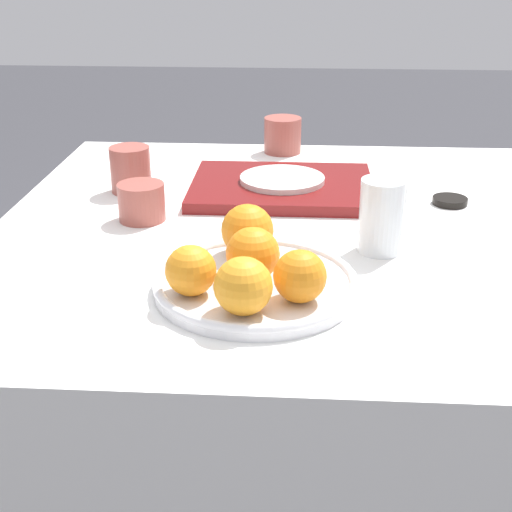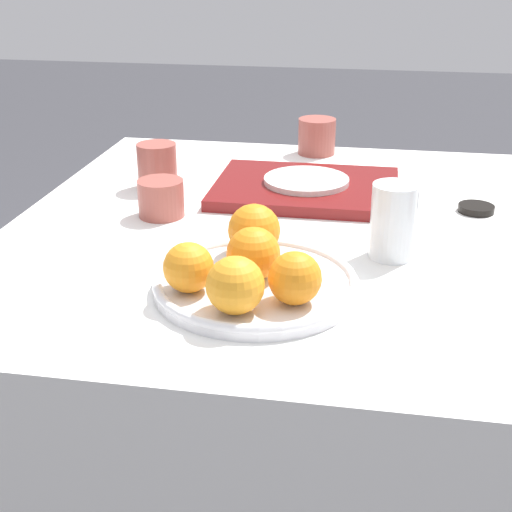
{
  "view_description": "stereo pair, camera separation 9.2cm",
  "coord_description": "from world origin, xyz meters",
  "px_view_note": "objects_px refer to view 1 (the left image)",
  "views": [
    {
      "loc": [
        -0.07,
        -1.09,
        1.13
      ],
      "look_at": [
        -0.13,
        -0.25,
        0.76
      ],
      "focal_mm": 50.0,
      "sensor_mm": 36.0,
      "label": 1
    },
    {
      "loc": [
        0.02,
        -1.07,
        1.13
      ],
      "look_at": [
        -0.13,
        -0.25,
        0.76
      ],
      "focal_mm": 50.0,
      "sensor_mm": 36.0,
      "label": 2
    }
  ],
  "objects_px": {
    "orange_0": "(253,254)",
    "cup_3": "(283,135)",
    "fruit_platter": "(256,283)",
    "water_glass": "(382,216)",
    "orange_1": "(243,286)",
    "cup_0": "(142,202)",
    "orange_4": "(247,230)",
    "orange_2": "(191,270)",
    "side_plate": "(282,179)",
    "cup_1": "(131,170)",
    "soy_dish": "(450,201)",
    "serving_tray": "(282,187)",
    "orange_3": "(300,276)"
  },
  "relations": [
    {
      "from": "cup_1",
      "to": "soy_dish",
      "type": "height_order",
      "value": "cup_1"
    },
    {
      "from": "fruit_platter",
      "to": "cup_3",
      "type": "distance_m",
      "value": 0.67
    },
    {
      "from": "orange_3",
      "to": "cup_0",
      "type": "distance_m",
      "value": 0.4
    },
    {
      "from": "orange_3",
      "to": "serving_tray",
      "type": "bearing_deg",
      "value": 94.3
    },
    {
      "from": "orange_3",
      "to": "side_plate",
      "type": "distance_m",
      "value": 0.46
    },
    {
      "from": "orange_1",
      "to": "serving_tray",
      "type": "xyz_separation_m",
      "value": [
        0.03,
        0.49,
        -0.04
      ]
    },
    {
      "from": "water_glass",
      "to": "serving_tray",
      "type": "bearing_deg",
      "value": 120.21
    },
    {
      "from": "cup_0",
      "to": "soy_dish",
      "type": "xyz_separation_m",
      "value": [
        0.52,
        0.11,
        -0.02
      ]
    },
    {
      "from": "orange_2",
      "to": "cup_3",
      "type": "bearing_deg",
      "value": 82.5
    },
    {
      "from": "side_plate",
      "to": "cup_3",
      "type": "relative_size",
      "value": 1.93
    },
    {
      "from": "fruit_platter",
      "to": "cup_1",
      "type": "xyz_separation_m",
      "value": [
        -0.25,
        0.39,
        0.03
      ]
    },
    {
      "from": "orange_2",
      "to": "side_plate",
      "type": "distance_m",
      "value": 0.46
    },
    {
      "from": "orange_2",
      "to": "serving_tray",
      "type": "relative_size",
      "value": 0.2
    },
    {
      "from": "orange_3",
      "to": "orange_4",
      "type": "bearing_deg",
      "value": 118.52
    },
    {
      "from": "orange_2",
      "to": "cup_0",
      "type": "xyz_separation_m",
      "value": [
        -0.12,
        0.29,
        -0.02
      ]
    },
    {
      "from": "water_glass",
      "to": "cup_0",
      "type": "height_order",
      "value": "water_glass"
    },
    {
      "from": "orange_2",
      "to": "cup_1",
      "type": "bearing_deg",
      "value": 111.85
    },
    {
      "from": "orange_3",
      "to": "side_plate",
      "type": "height_order",
      "value": "orange_3"
    },
    {
      "from": "serving_tray",
      "to": "cup_1",
      "type": "height_order",
      "value": "cup_1"
    },
    {
      "from": "orange_4",
      "to": "soy_dish",
      "type": "distance_m",
      "value": 0.43
    },
    {
      "from": "orange_0",
      "to": "cup_3",
      "type": "relative_size",
      "value": 0.89
    },
    {
      "from": "water_glass",
      "to": "cup_3",
      "type": "xyz_separation_m",
      "value": [
        -0.16,
        0.53,
        -0.02
      ]
    },
    {
      "from": "cup_0",
      "to": "soy_dish",
      "type": "bearing_deg",
      "value": 11.79
    },
    {
      "from": "orange_2",
      "to": "soy_dish",
      "type": "height_order",
      "value": "orange_2"
    },
    {
      "from": "side_plate",
      "to": "cup_3",
      "type": "distance_m",
      "value": 0.27
    },
    {
      "from": "orange_3",
      "to": "orange_4",
      "type": "height_order",
      "value": "orange_4"
    },
    {
      "from": "side_plate",
      "to": "water_glass",
      "type": "bearing_deg",
      "value": -59.79
    },
    {
      "from": "orange_3",
      "to": "cup_0",
      "type": "height_order",
      "value": "orange_3"
    },
    {
      "from": "orange_4",
      "to": "soy_dish",
      "type": "xyz_separation_m",
      "value": [
        0.33,
        0.27,
        -0.05
      ]
    },
    {
      "from": "orange_3",
      "to": "water_glass",
      "type": "xyz_separation_m",
      "value": [
        0.12,
        0.2,
        0.01
      ]
    },
    {
      "from": "fruit_platter",
      "to": "water_glass",
      "type": "bearing_deg",
      "value": 39.44
    },
    {
      "from": "water_glass",
      "to": "cup_1",
      "type": "bearing_deg",
      "value": 149.81
    },
    {
      "from": "orange_1",
      "to": "soy_dish",
      "type": "height_order",
      "value": "orange_1"
    },
    {
      "from": "water_glass",
      "to": "side_plate",
      "type": "height_order",
      "value": "water_glass"
    },
    {
      "from": "cup_0",
      "to": "cup_3",
      "type": "distance_m",
      "value": 0.48
    },
    {
      "from": "orange_2",
      "to": "water_glass",
      "type": "relative_size",
      "value": 0.59
    },
    {
      "from": "orange_1",
      "to": "cup_3",
      "type": "xyz_separation_m",
      "value": [
        0.03,
        0.76,
        -0.01
      ]
    },
    {
      "from": "orange_0",
      "to": "soy_dish",
      "type": "xyz_separation_m",
      "value": [
        0.32,
        0.35,
        -0.04
      ]
    },
    {
      "from": "orange_2",
      "to": "cup_0",
      "type": "distance_m",
      "value": 0.32
    },
    {
      "from": "orange_4",
      "to": "cup_1",
      "type": "distance_m",
      "value": 0.39
    },
    {
      "from": "water_glass",
      "to": "fruit_platter",
      "type": "bearing_deg",
      "value": -140.56
    },
    {
      "from": "orange_3",
      "to": "cup_3",
      "type": "xyz_separation_m",
      "value": [
        -0.04,
        0.73,
        -0.01
      ]
    },
    {
      "from": "orange_0",
      "to": "orange_2",
      "type": "distance_m",
      "value": 0.09
    },
    {
      "from": "cup_0",
      "to": "side_plate",
      "type": "bearing_deg",
      "value": 34.46
    },
    {
      "from": "orange_0",
      "to": "cup_0",
      "type": "relative_size",
      "value": 0.92
    },
    {
      "from": "orange_3",
      "to": "cup_3",
      "type": "bearing_deg",
      "value": 93.25
    },
    {
      "from": "orange_2",
      "to": "orange_0",
      "type": "bearing_deg",
      "value": 33.36
    },
    {
      "from": "orange_4",
      "to": "cup_3",
      "type": "bearing_deg",
      "value": 86.8
    },
    {
      "from": "orange_3",
      "to": "fruit_platter",
      "type": "bearing_deg",
      "value": 137.42
    },
    {
      "from": "orange_1",
      "to": "cup_0",
      "type": "xyz_separation_m",
      "value": [
        -0.19,
        0.34,
        -0.02
      ]
    }
  ]
}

